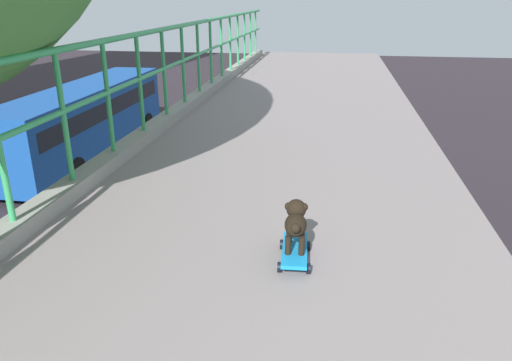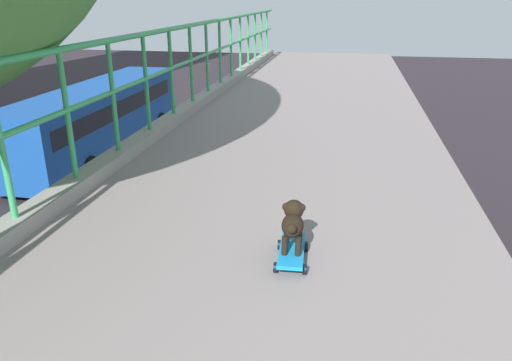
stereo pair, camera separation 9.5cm
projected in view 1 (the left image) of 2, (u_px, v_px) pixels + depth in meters
The scene contains 3 objects.
city_bus at pixel (86, 117), 20.96m from camera, with size 2.49×11.72×3.01m.
toy_skateboard at pixel (295, 251), 2.93m from camera, with size 0.21×0.43×0.09m.
small_dog at pixel (296, 221), 2.90m from camera, with size 0.15×0.33×0.27m.
Camera 1 is at (1.79, 0.50, 6.65)m, focal length 34.06 mm.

